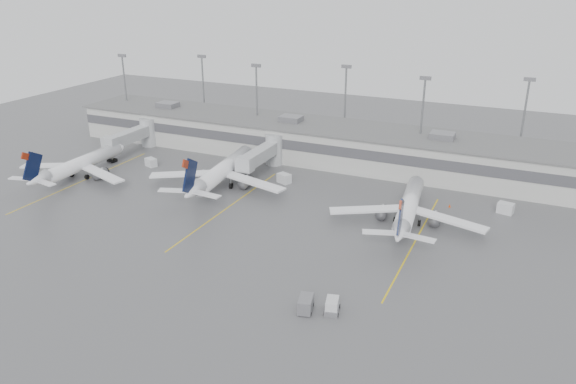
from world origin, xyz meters
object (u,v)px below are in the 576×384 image
at_px(jet_far_left, 79,164).
at_px(jet_mid_right, 408,207).
at_px(jet_mid_left, 221,171).
at_px(baggage_tug, 332,307).

xyz_separation_m(jet_far_left, jet_mid_right, (69.01, 5.75, 0.06)).
height_order(jet_mid_left, baggage_tug, jet_mid_left).
xyz_separation_m(jet_far_left, jet_mid_left, (30.21, 7.75, 0.30)).
distance_m(jet_mid_right, baggage_tug, 31.43).
bearing_deg(baggage_tug, jet_far_left, 145.74).
bearing_deg(jet_mid_left, jet_mid_right, -9.73).
distance_m(jet_far_left, jet_mid_left, 31.19).
bearing_deg(jet_far_left, jet_mid_left, 12.78).
bearing_deg(baggage_tug, jet_mid_left, 124.23).
bearing_deg(jet_far_left, baggage_tug, -22.58).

